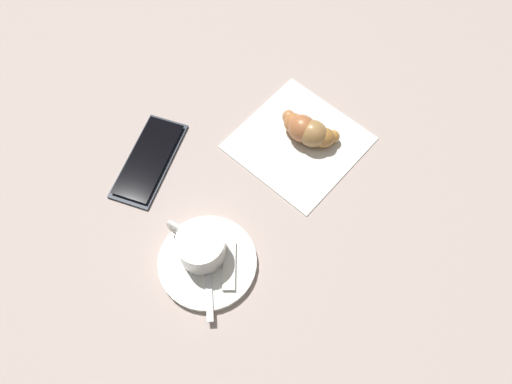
{
  "coord_description": "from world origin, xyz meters",
  "views": [
    {
      "loc": [
        0.18,
        0.25,
        0.66
      ],
      "look_at": [
        -0.02,
        0.01,
        0.03
      ],
      "focal_mm": 34.9,
      "sensor_mm": 36.0,
      "label": 1
    }
  ],
  "objects_px": {
    "sugar_packet": "(229,266)",
    "saucer": "(208,262)",
    "espresso_cup": "(200,246)",
    "napkin": "(299,142)",
    "teaspoon": "(208,262)",
    "croissant": "(308,131)",
    "cell_phone": "(149,160)"
  },
  "relations": [
    {
      "from": "espresso_cup",
      "to": "cell_phone",
      "type": "height_order",
      "value": "espresso_cup"
    },
    {
      "from": "napkin",
      "to": "croissant",
      "type": "height_order",
      "value": "croissant"
    },
    {
      "from": "espresso_cup",
      "to": "teaspoon",
      "type": "bearing_deg",
      "value": 82.37
    },
    {
      "from": "espresso_cup",
      "to": "napkin",
      "type": "relative_size",
      "value": 0.51
    },
    {
      "from": "napkin",
      "to": "cell_phone",
      "type": "distance_m",
      "value": 0.23
    },
    {
      "from": "espresso_cup",
      "to": "croissant",
      "type": "xyz_separation_m",
      "value": [
        -0.24,
        -0.05,
        -0.01
      ]
    },
    {
      "from": "espresso_cup",
      "to": "croissant",
      "type": "relative_size",
      "value": 0.88
    },
    {
      "from": "croissant",
      "to": "napkin",
      "type": "bearing_deg",
      "value": -7.78
    },
    {
      "from": "saucer",
      "to": "teaspoon",
      "type": "xyz_separation_m",
      "value": [
        0.0,
        0.0,
        0.01
      ]
    },
    {
      "from": "espresso_cup",
      "to": "teaspoon",
      "type": "relative_size",
      "value": 0.85
    },
    {
      "from": "saucer",
      "to": "espresso_cup",
      "type": "distance_m",
      "value": 0.03
    },
    {
      "from": "teaspoon",
      "to": "croissant",
      "type": "bearing_deg",
      "value": -163.36
    },
    {
      "from": "sugar_packet",
      "to": "napkin",
      "type": "relative_size",
      "value": 0.38
    },
    {
      "from": "espresso_cup",
      "to": "sugar_packet",
      "type": "distance_m",
      "value": 0.05
    },
    {
      "from": "teaspoon",
      "to": "napkin",
      "type": "bearing_deg",
      "value": -161.82
    },
    {
      "from": "espresso_cup",
      "to": "napkin",
      "type": "height_order",
      "value": "espresso_cup"
    },
    {
      "from": "espresso_cup",
      "to": "sugar_packet",
      "type": "height_order",
      "value": "espresso_cup"
    },
    {
      "from": "sugar_packet",
      "to": "saucer",
      "type": "bearing_deg",
      "value": 76.23
    },
    {
      "from": "saucer",
      "to": "cell_phone",
      "type": "bearing_deg",
      "value": -97.82
    },
    {
      "from": "napkin",
      "to": "croissant",
      "type": "xyz_separation_m",
      "value": [
        -0.02,
        0.0,
        0.02
      ]
    },
    {
      "from": "saucer",
      "to": "espresso_cup",
      "type": "bearing_deg",
      "value": -95.6
    },
    {
      "from": "espresso_cup",
      "to": "napkin",
      "type": "distance_m",
      "value": 0.23
    },
    {
      "from": "sugar_packet",
      "to": "croissant",
      "type": "xyz_separation_m",
      "value": [
        -0.22,
        -0.09,
        0.01
      ]
    },
    {
      "from": "saucer",
      "to": "sugar_packet",
      "type": "height_order",
      "value": "sugar_packet"
    },
    {
      "from": "napkin",
      "to": "croissant",
      "type": "bearing_deg",
      "value": 172.22
    },
    {
      "from": "napkin",
      "to": "teaspoon",
      "type": "bearing_deg",
      "value": 18.18
    },
    {
      "from": "saucer",
      "to": "napkin",
      "type": "bearing_deg",
      "value": -162.38
    },
    {
      "from": "espresso_cup",
      "to": "teaspoon",
      "type": "height_order",
      "value": "espresso_cup"
    },
    {
      "from": "espresso_cup",
      "to": "cell_phone",
      "type": "bearing_deg",
      "value": -98.01
    },
    {
      "from": "saucer",
      "to": "teaspoon",
      "type": "bearing_deg",
      "value": 71.89
    },
    {
      "from": "sugar_packet",
      "to": "napkin",
      "type": "distance_m",
      "value": 0.23
    },
    {
      "from": "teaspoon",
      "to": "sugar_packet",
      "type": "relative_size",
      "value": 1.57
    }
  ]
}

